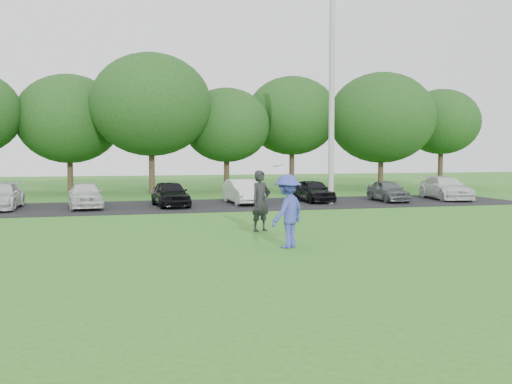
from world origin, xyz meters
TOP-DOWN VIEW (x-y plane):
  - ground at (0.00, 0.00)m, footprint 100.00×100.00m
  - parking_lot at (0.00, 13.00)m, footprint 32.00×6.50m
  - utility_pole at (6.04, 12.13)m, footprint 0.28×0.28m
  - frisbee_player at (0.09, 0.43)m, footprint 1.45×1.39m
  - camera_bystander at (0.21, 3.68)m, footprint 0.86×0.75m
  - parked_cars at (0.01, 13.03)m, footprint 28.14×4.44m
  - tree_row at (1.51, 22.76)m, footprint 42.39×9.85m

SIDE VIEW (x-z plane):
  - ground at x=0.00m, z-range 0.00..0.00m
  - parking_lot at x=0.00m, z-range 0.00..0.03m
  - parked_cars at x=0.01m, z-range 0.00..1.23m
  - frisbee_player at x=0.09m, z-range -0.16..2.14m
  - camera_bystander at x=0.21m, z-range 0.00..1.99m
  - tree_row at x=1.51m, z-range 0.59..9.23m
  - utility_pole at x=6.04m, z-range 0.00..10.98m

